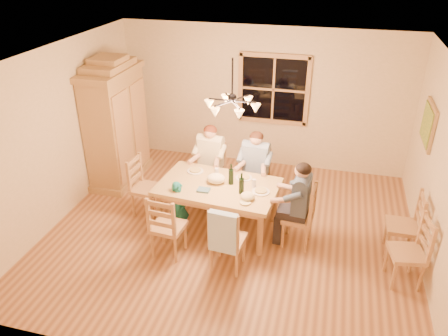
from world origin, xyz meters
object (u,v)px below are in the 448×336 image
(armoire, at_px, (117,126))
(chair_end_right, at_px, (297,226))
(chair_spare_back, at_px, (400,235))
(chair_end_left, at_px, (147,197))
(chandelier, at_px, (232,104))
(wine_bottle_a, at_px, (231,174))
(adult_slate_man, at_px, (300,194))
(child, at_px, (179,209))
(chair_spare_front, at_px, (404,262))
(dining_table, at_px, (218,191))
(chair_near_right, at_px, (228,248))
(chair_near_left, at_px, (169,235))
(wine_bottle_b, at_px, (242,183))
(adult_plaid_man, at_px, (255,160))
(chair_far_left, at_px, (211,181))
(adult_woman, at_px, (210,153))
(chair_far_right, at_px, (254,188))

(armoire, height_order, chair_end_right, armoire)
(chair_spare_back, bearing_deg, chair_end_left, 88.75)
(chandelier, distance_m, wine_bottle_a, 1.16)
(armoire, bearing_deg, chair_end_right, -19.26)
(armoire, relative_size, adult_slate_man, 2.63)
(child, bearing_deg, chair_spare_front, -46.82)
(dining_table, distance_m, chair_near_right, 1.01)
(chair_near_left, relative_size, adult_slate_man, 1.13)
(wine_bottle_b, distance_m, child, 1.04)
(chair_end_right, xyz_separation_m, adult_slate_man, (0.00, -0.00, 0.54))
(chair_near_right, xyz_separation_m, chair_end_left, (-1.61, 0.97, 0.00))
(chair_near_left, distance_m, chair_end_right, 1.88)
(chair_near_left, relative_size, wine_bottle_a, 3.00)
(adult_plaid_man, xyz_separation_m, child, (-0.93, -1.13, -0.39))
(child, bearing_deg, adult_slate_man, -35.09)
(chandelier, bearing_deg, dining_table, 161.65)
(wine_bottle_a, bearing_deg, chair_end_right, -9.83)
(chair_far_left, relative_size, wine_bottle_a, 3.00)
(adult_plaid_man, distance_m, wine_bottle_b, 0.96)
(chair_spare_front, bearing_deg, child, 75.05)
(adult_plaid_man, distance_m, child, 1.52)
(chair_near_right, relative_size, wine_bottle_b, 3.00)
(chair_far_left, distance_m, adult_plaid_man, 0.96)
(chair_far_left, height_order, child, chair_far_left)
(dining_table, bearing_deg, adult_woman, 113.21)
(armoire, distance_m, chair_spare_front, 5.21)
(armoire, height_order, chair_far_left, armoire)
(chair_near_left, relative_size, child, 1.11)
(wine_bottle_a, bearing_deg, chair_far_right, 72.29)
(chandelier, bearing_deg, wine_bottle_a, 105.91)
(chair_far_left, bearing_deg, chair_far_right, 180.00)
(adult_plaid_man, relative_size, chair_spare_back, 0.88)
(chair_far_left, relative_size, chair_far_right, 1.00)
(chair_end_right, xyz_separation_m, adult_woman, (-1.61, 0.97, 0.54))
(wine_bottle_b, bearing_deg, chair_spare_back, 4.66)
(wine_bottle_a, height_order, child, wine_bottle_a)
(chair_far_right, distance_m, chair_end_left, 1.79)
(adult_slate_man, relative_size, chair_spare_front, 0.88)
(dining_table, xyz_separation_m, chair_spare_back, (2.68, 0.04, -0.36))
(chair_end_right, bearing_deg, chandelier, 93.19)
(chair_far_left, height_order, chair_end_left, same)
(chair_far_left, bearing_deg, chair_near_left, 90.00)
(chair_end_left, height_order, adult_woman, adult_woman)
(chair_end_right, distance_m, wine_bottle_b, 1.05)
(chair_near_right, relative_size, chair_end_right, 1.00)
(chair_spare_back, bearing_deg, wine_bottle_b, 94.33)
(wine_bottle_b, bearing_deg, chair_near_left, -144.15)
(dining_table, xyz_separation_m, chair_far_left, (-0.37, 0.87, -0.36))
(chandelier, distance_m, chair_end_left, 2.30)
(adult_plaid_man, relative_size, adult_slate_man, 1.00)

